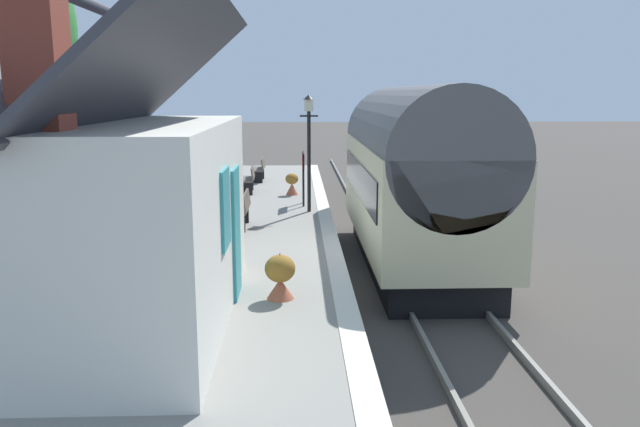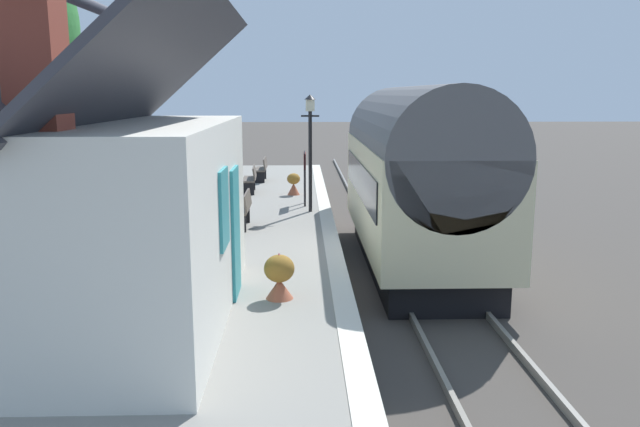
{
  "view_description": "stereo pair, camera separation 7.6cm",
  "coord_description": "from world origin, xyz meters",
  "px_view_note": "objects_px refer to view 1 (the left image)",
  "views": [
    {
      "loc": [
        -12.82,
        1.93,
        4.15
      ],
      "look_at": [
        -1.02,
        1.5,
        1.88
      ],
      "focal_mm": 35.16,
      "sensor_mm": 36.0,
      "label": 1
    },
    {
      "loc": [
        -12.82,
        1.86,
        4.15
      ],
      "look_at": [
        -1.02,
        1.5,
        1.88
      ],
      "focal_mm": 35.16,
      "sensor_mm": 36.0,
      "label": 2
    }
  ],
  "objects_px": {
    "station_sign_board": "(303,165)",
    "tree_distant": "(13,26)",
    "lamp_post_platform": "(309,129)",
    "planter_corner_building": "(292,184)",
    "station_building": "(100,214)",
    "bench_near_building": "(249,178)",
    "planter_by_door": "(280,276)",
    "bench_mid_platform": "(242,209)",
    "train": "(416,176)",
    "bench_by_lamp": "(260,168)"
  },
  "relations": [
    {
      "from": "station_building",
      "to": "bench_near_building",
      "type": "height_order",
      "value": "station_building"
    },
    {
      "from": "station_sign_board",
      "to": "tree_distant",
      "type": "xyz_separation_m",
      "value": [
        5.24,
        10.34,
        4.46
      ]
    },
    {
      "from": "planter_corner_building",
      "to": "train",
      "type": "bearing_deg",
      "value": -151.58
    },
    {
      "from": "planter_by_door",
      "to": "train",
      "type": "bearing_deg",
      "value": -31.94
    },
    {
      "from": "tree_distant",
      "to": "station_sign_board",
      "type": "bearing_deg",
      "value": -116.87
    },
    {
      "from": "station_sign_board",
      "to": "tree_distant",
      "type": "relative_size",
      "value": 0.16
    },
    {
      "from": "planter_by_door",
      "to": "bench_near_building",
      "type": "bearing_deg",
      "value": 6.78
    },
    {
      "from": "station_building",
      "to": "tree_distant",
      "type": "height_order",
      "value": "tree_distant"
    },
    {
      "from": "station_sign_board",
      "to": "planter_corner_building",
      "type": "bearing_deg",
      "value": 10.86
    },
    {
      "from": "lamp_post_platform",
      "to": "tree_distant",
      "type": "height_order",
      "value": "tree_distant"
    },
    {
      "from": "bench_by_lamp",
      "to": "lamp_post_platform",
      "type": "xyz_separation_m",
      "value": [
        -6.32,
        -1.73,
        1.82
      ]
    },
    {
      "from": "planter_by_door",
      "to": "tree_distant",
      "type": "distance_m",
      "value": 17.88
    },
    {
      "from": "station_building",
      "to": "planter_by_door",
      "type": "bearing_deg",
      "value": -71.06
    },
    {
      "from": "lamp_post_platform",
      "to": "station_sign_board",
      "type": "xyz_separation_m",
      "value": [
        1.12,
        0.15,
        -1.11
      ]
    },
    {
      "from": "planter_by_door",
      "to": "lamp_post_platform",
      "type": "xyz_separation_m",
      "value": [
        7.59,
        -0.62,
        1.93
      ]
    },
    {
      "from": "planter_corner_building",
      "to": "tree_distant",
      "type": "distance_m",
      "value": 11.8
    },
    {
      "from": "station_building",
      "to": "bench_mid_platform",
      "type": "xyz_separation_m",
      "value": [
        6.39,
        -1.45,
        -1.11
      ]
    },
    {
      "from": "bench_near_building",
      "to": "planter_by_door",
      "type": "height_order",
      "value": "bench_near_building"
    },
    {
      "from": "train",
      "to": "station_sign_board",
      "type": "xyz_separation_m",
      "value": [
        3.7,
        2.65,
        -0.15
      ]
    },
    {
      "from": "bench_mid_platform",
      "to": "lamp_post_platform",
      "type": "distance_m",
      "value": 3.24
    },
    {
      "from": "tree_distant",
      "to": "bench_by_lamp",
      "type": "bearing_deg",
      "value": -90.23
    },
    {
      "from": "bench_mid_platform",
      "to": "tree_distant",
      "type": "bearing_deg",
      "value": 46.22
    },
    {
      "from": "station_building",
      "to": "tree_distant",
      "type": "relative_size",
      "value": 0.65
    },
    {
      "from": "station_building",
      "to": "lamp_post_platform",
      "type": "distance_m",
      "value": 9.05
    },
    {
      "from": "train",
      "to": "bench_mid_platform",
      "type": "relative_size",
      "value": 5.87
    },
    {
      "from": "bench_by_lamp",
      "to": "station_sign_board",
      "type": "height_order",
      "value": "station_sign_board"
    },
    {
      "from": "bench_by_lamp",
      "to": "station_sign_board",
      "type": "relative_size",
      "value": 0.89
    },
    {
      "from": "bench_near_building",
      "to": "planter_corner_building",
      "type": "xyz_separation_m",
      "value": [
        -0.52,
        -1.43,
        -0.12
      ]
    },
    {
      "from": "train",
      "to": "bench_near_building",
      "type": "distance_m",
      "value": 7.57
    },
    {
      "from": "lamp_post_platform",
      "to": "planter_corner_building",
      "type": "bearing_deg",
      "value": 9.63
    },
    {
      "from": "tree_distant",
      "to": "bench_mid_platform",
      "type": "bearing_deg",
      "value": -133.78
    },
    {
      "from": "bench_mid_platform",
      "to": "planter_by_door",
      "type": "relative_size",
      "value": 1.81
    },
    {
      "from": "bench_mid_platform",
      "to": "tree_distant",
      "type": "distance_m",
      "value": 13.23
    },
    {
      "from": "lamp_post_platform",
      "to": "train",
      "type": "bearing_deg",
      "value": -135.94
    },
    {
      "from": "train",
      "to": "tree_distant",
      "type": "relative_size",
      "value": 0.86
    },
    {
      "from": "station_sign_board",
      "to": "lamp_post_platform",
      "type": "bearing_deg",
      "value": -172.42
    },
    {
      "from": "station_sign_board",
      "to": "tree_distant",
      "type": "distance_m",
      "value": 12.42
    },
    {
      "from": "bench_near_building",
      "to": "lamp_post_platform",
      "type": "height_order",
      "value": "lamp_post_platform"
    },
    {
      "from": "bench_near_building",
      "to": "tree_distant",
      "type": "bearing_deg",
      "value": 71.48
    },
    {
      "from": "planter_corner_building",
      "to": "tree_distant",
      "type": "xyz_separation_m",
      "value": [
        3.38,
        9.99,
        5.29
      ]
    },
    {
      "from": "bench_by_lamp",
      "to": "lamp_post_platform",
      "type": "relative_size",
      "value": 0.43
    },
    {
      "from": "lamp_post_platform",
      "to": "station_sign_board",
      "type": "height_order",
      "value": "lamp_post_platform"
    },
    {
      "from": "planter_by_door",
      "to": "station_sign_board",
      "type": "xyz_separation_m",
      "value": [
        8.7,
        -0.47,
        0.82
      ]
    },
    {
      "from": "train",
      "to": "bench_by_lamp",
      "type": "distance_m",
      "value": 9.9
    },
    {
      "from": "planter_by_door",
      "to": "lamp_post_platform",
      "type": "relative_size",
      "value": 0.24
    },
    {
      "from": "train",
      "to": "lamp_post_platform",
      "type": "distance_m",
      "value": 3.72
    },
    {
      "from": "lamp_post_platform",
      "to": "station_sign_board",
      "type": "bearing_deg",
      "value": 7.58
    },
    {
      "from": "lamp_post_platform",
      "to": "planter_by_door",
      "type": "bearing_deg",
      "value": 175.36
    },
    {
      "from": "bench_mid_platform",
      "to": "planter_by_door",
      "type": "height_order",
      "value": "bench_mid_platform"
    },
    {
      "from": "planter_corner_building",
      "to": "tree_distant",
      "type": "height_order",
      "value": "tree_distant"
    }
  ]
}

